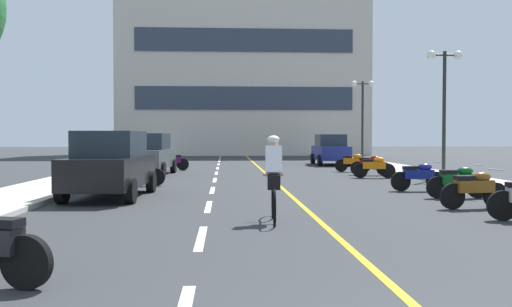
# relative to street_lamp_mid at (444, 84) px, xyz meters

# --- Properties ---
(ground_plane) EXTENTS (140.00, 140.00, 0.00)m
(ground_plane) POSITION_rel_street_lamp_mid_xyz_m (-7.24, 2.49, -3.80)
(ground_plane) COLOR #2D3033
(curb_left) EXTENTS (2.40, 72.00, 0.12)m
(curb_left) POSITION_rel_street_lamp_mid_xyz_m (-14.44, 5.49, -3.74)
(curb_left) COLOR #B7B2A8
(curb_left) RESTS_ON ground
(curb_right) EXTENTS (2.40, 72.00, 0.12)m
(curb_right) POSITION_rel_street_lamp_mid_xyz_m (-0.04, 5.49, -3.74)
(curb_right) COLOR #B7B2A8
(curb_right) RESTS_ON ground
(lane_dash_1) EXTENTS (0.14, 2.20, 0.01)m
(lane_dash_1) POSITION_rel_street_lamp_mid_xyz_m (-9.24, -12.51, -3.80)
(lane_dash_1) COLOR silver
(lane_dash_1) RESTS_ON ground
(lane_dash_2) EXTENTS (0.14, 2.20, 0.01)m
(lane_dash_2) POSITION_rel_street_lamp_mid_xyz_m (-9.24, -8.51, -3.80)
(lane_dash_2) COLOR silver
(lane_dash_2) RESTS_ON ground
(lane_dash_3) EXTENTS (0.14, 2.20, 0.01)m
(lane_dash_3) POSITION_rel_street_lamp_mid_xyz_m (-9.24, -4.51, -3.80)
(lane_dash_3) COLOR silver
(lane_dash_3) RESTS_ON ground
(lane_dash_4) EXTENTS (0.14, 2.20, 0.01)m
(lane_dash_4) POSITION_rel_street_lamp_mid_xyz_m (-9.24, -0.51, -3.80)
(lane_dash_4) COLOR silver
(lane_dash_4) RESTS_ON ground
(lane_dash_5) EXTENTS (0.14, 2.20, 0.01)m
(lane_dash_5) POSITION_rel_street_lamp_mid_xyz_m (-9.24, 3.49, -3.80)
(lane_dash_5) COLOR silver
(lane_dash_5) RESTS_ON ground
(lane_dash_6) EXTENTS (0.14, 2.20, 0.01)m
(lane_dash_6) POSITION_rel_street_lamp_mid_xyz_m (-9.24, 7.49, -3.80)
(lane_dash_6) COLOR silver
(lane_dash_6) RESTS_ON ground
(lane_dash_7) EXTENTS (0.14, 2.20, 0.01)m
(lane_dash_7) POSITION_rel_street_lamp_mid_xyz_m (-9.24, 11.49, -3.80)
(lane_dash_7) COLOR silver
(lane_dash_7) RESTS_ON ground
(lane_dash_8) EXTENTS (0.14, 2.20, 0.01)m
(lane_dash_8) POSITION_rel_street_lamp_mid_xyz_m (-9.24, 15.49, -3.80)
(lane_dash_8) COLOR silver
(lane_dash_8) RESTS_ON ground
(lane_dash_9) EXTENTS (0.14, 2.20, 0.01)m
(lane_dash_9) POSITION_rel_street_lamp_mid_xyz_m (-9.24, 19.49, -3.80)
(lane_dash_9) COLOR silver
(lane_dash_9) RESTS_ON ground
(lane_dash_10) EXTENTS (0.14, 2.20, 0.01)m
(lane_dash_10) POSITION_rel_street_lamp_mid_xyz_m (-9.24, 23.49, -3.80)
(lane_dash_10) COLOR silver
(lane_dash_10) RESTS_ON ground
(lane_dash_11) EXTENTS (0.14, 2.20, 0.01)m
(lane_dash_11) POSITION_rel_street_lamp_mid_xyz_m (-9.24, 27.49, -3.80)
(lane_dash_11) COLOR silver
(lane_dash_11) RESTS_ON ground
(centre_line_yellow) EXTENTS (0.12, 66.00, 0.01)m
(centre_line_yellow) POSITION_rel_street_lamp_mid_xyz_m (-6.99, 5.49, -3.80)
(centre_line_yellow) COLOR gold
(centre_line_yellow) RESTS_ON ground
(office_building) EXTENTS (22.87, 9.53, 17.00)m
(office_building) POSITION_rel_street_lamp_mid_xyz_m (-7.09, 31.19, 4.69)
(office_building) COLOR beige
(office_building) RESTS_ON ground
(street_lamp_mid) EXTENTS (1.46, 0.36, 5.02)m
(street_lamp_mid) POSITION_rel_street_lamp_mid_xyz_m (0.00, 0.00, 0.00)
(street_lamp_mid) COLOR black
(street_lamp_mid) RESTS_ON curb_right
(street_lamp_far) EXTENTS (1.46, 0.36, 5.14)m
(street_lamp_far) POSITION_rel_street_lamp_mid_xyz_m (-0.04, 12.84, 0.07)
(street_lamp_far) COLOR black
(street_lamp_far) RESTS_ON curb_right
(parked_car_near) EXTENTS (2.08, 4.27, 1.82)m
(parked_car_near) POSITION_rel_street_lamp_mid_xyz_m (-11.97, -6.42, -2.89)
(parked_car_near) COLOR black
(parked_car_near) RESTS_ON ground
(parked_car_mid) EXTENTS (2.15, 4.30, 1.82)m
(parked_car_mid) POSITION_rel_street_lamp_mid_xyz_m (-12.17, 2.44, -2.89)
(parked_car_mid) COLOR black
(parked_car_mid) RESTS_ON ground
(parked_car_far) EXTENTS (1.98, 4.23, 1.82)m
(parked_car_far) POSITION_rel_street_lamp_mid_xyz_m (-2.56, 10.52, -2.89)
(parked_car_far) COLOR black
(parked_car_far) RESTS_ON ground
(motorcycle_3) EXTENTS (1.70, 0.60, 0.92)m
(motorcycle_3) POSITION_rel_street_lamp_mid_xyz_m (-3.08, -9.24, -3.33)
(motorcycle_3) COLOR black
(motorcycle_3) RESTS_ON ground
(motorcycle_4) EXTENTS (1.70, 0.60, 0.92)m
(motorcycle_4) POSITION_rel_street_lamp_mid_xyz_m (-2.55, -7.16, -3.33)
(motorcycle_4) COLOR black
(motorcycle_4) RESTS_ON ground
(motorcycle_5) EXTENTS (1.70, 0.60, 0.92)m
(motorcycle_5) POSITION_rel_street_lamp_mid_xyz_m (-2.91, -5.19, -3.33)
(motorcycle_5) COLOR black
(motorcycle_5) RESTS_ON ground
(motorcycle_6) EXTENTS (1.70, 0.60, 0.92)m
(motorcycle_6) POSITION_rel_street_lamp_mid_xyz_m (-11.73, -2.93, -3.33)
(motorcycle_6) COLOR black
(motorcycle_6) RESTS_ON ground
(motorcycle_7) EXTENTS (1.69, 0.60, 0.92)m
(motorcycle_7) POSITION_rel_street_lamp_mid_xyz_m (-2.82, 0.10, -3.33)
(motorcycle_7) COLOR black
(motorcycle_7) RESTS_ON ground
(motorcycle_8) EXTENTS (1.67, 0.70, 0.92)m
(motorcycle_8) POSITION_rel_street_lamp_mid_xyz_m (-2.54, 1.66, -3.33)
(motorcycle_8) COLOR black
(motorcycle_8) RESTS_ON ground
(motorcycle_9) EXTENTS (1.68, 0.65, 0.92)m
(motorcycle_9) POSITION_rel_street_lamp_mid_xyz_m (-2.75, 3.99, -3.33)
(motorcycle_9) COLOR black
(motorcycle_9) RESTS_ON ground
(motorcycle_10) EXTENTS (1.69, 0.61, 0.92)m
(motorcycle_10) POSITION_rel_street_lamp_mid_xyz_m (-11.49, 5.53, -3.33)
(motorcycle_10) COLOR black
(motorcycle_10) RESTS_ON ground
(cyclist_rider) EXTENTS (0.42, 1.77, 1.71)m
(cyclist_rider) POSITION_rel_street_lamp_mid_xyz_m (-7.89, -10.89, -2.92)
(cyclist_rider) COLOR black
(cyclist_rider) RESTS_ON ground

